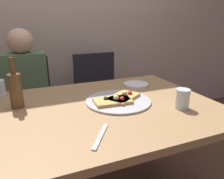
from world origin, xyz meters
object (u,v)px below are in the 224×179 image
object	(u,v)px
chair_left	(28,101)
tumbler_far	(0,88)
plate_stack	(136,85)
pizza_slice_last	(113,101)
guest_in_sweater	(27,93)
dining_table	(99,119)
pizza_slice_extra	(123,97)
pizza_tray	(118,101)
chair_right	(98,92)
tumbler_near	(182,99)
table_knife	(100,136)
wine_bottle	(16,89)

from	to	relation	value
chair_left	tumbler_far	bearing A→B (deg)	71.77
plate_stack	pizza_slice_last	bearing A→B (deg)	-137.77
guest_in_sweater	dining_table	bearing A→B (deg)	116.46
pizza_slice_extra	pizza_tray	bearing A→B (deg)	-163.04
pizza_tray	tumbler_far	size ratio (longest dim) A/B	3.66
tumbler_far	chair_right	world-z (taller)	chair_right
dining_table	chair_right	size ratio (longest dim) A/B	1.56
dining_table	pizza_tray	distance (m)	0.16
dining_table	chair_right	world-z (taller)	chair_right
pizza_tray	plate_stack	distance (m)	0.36
chair_left	chair_right	xyz separation A→B (m)	(0.69, 0.00, 0.00)
tumbler_near	table_knife	distance (m)	0.55
tumbler_near	plate_stack	bearing A→B (deg)	94.03
table_knife	chair_left	bearing A→B (deg)	-133.35
dining_table	guest_in_sweater	world-z (taller)	guest_in_sweater
tumbler_near	tumbler_far	distance (m)	1.15
dining_table	tumbler_far	world-z (taller)	tumbler_far
wine_bottle	tumbler_far	bearing A→B (deg)	112.97
table_knife	chair_right	xyz separation A→B (m)	(0.42, 1.23, -0.24)
pizza_slice_extra	chair_left	xyz separation A→B (m)	(-0.55, 0.87, -0.26)
pizza_slice_extra	chair_left	world-z (taller)	chair_left
plate_stack	chair_right	bearing A→B (deg)	97.81
plate_stack	pizza_tray	bearing A→B (deg)	-136.17
pizza_slice_extra	guest_in_sweater	xyz separation A→B (m)	(-0.55, 0.72, -0.14)
dining_table	table_knife	distance (m)	0.35
pizza_slice_last	chair_right	xyz separation A→B (m)	(0.22, 0.91, -0.26)
plate_stack	guest_in_sweater	bearing A→B (deg)	148.16
dining_table	pizza_slice_last	size ratio (longest dim) A/B	6.15
dining_table	wine_bottle	world-z (taller)	wine_bottle
dining_table	wine_bottle	xyz separation A→B (m)	(-0.43, 0.17, 0.19)
pizza_tray	chair_left	xyz separation A→B (m)	(-0.51, 0.88, -0.25)
dining_table	tumbler_near	world-z (taller)	tumbler_near
pizza_slice_last	chair_right	bearing A→B (deg)	76.46
dining_table	wine_bottle	size ratio (longest dim) A/B	4.83
wine_bottle	chair_right	distance (m)	1.10
tumbler_near	tumbler_far	world-z (taller)	tumbler_near
pizza_tray	wine_bottle	size ratio (longest dim) A/B	1.38
pizza_slice_last	guest_in_sweater	bearing A→B (deg)	121.70
pizza_slice_last	chair_right	size ratio (longest dim) A/B	0.25
pizza_tray	wine_bottle	bearing A→B (deg)	165.37
tumbler_near	pizza_tray	bearing A→B (deg)	142.34
dining_table	chair_left	xyz separation A→B (m)	(-0.38, 0.90, -0.16)
chair_right	dining_table	bearing A→B (deg)	70.95
tumbler_far	tumbler_near	bearing A→B (deg)	-32.66
tumbler_near	chair_left	world-z (taller)	chair_left
dining_table	pizza_tray	world-z (taller)	pizza_tray
pizza_tray	tumbler_near	bearing A→B (deg)	-37.66
tumbler_near	chair_left	xyz separation A→B (m)	(-0.81, 1.11, -0.30)
tumbler_near	tumbler_far	size ratio (longest dim) A/B	1.04
tumbler_far	dining_table	bearing A→B (deg)	-37.77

